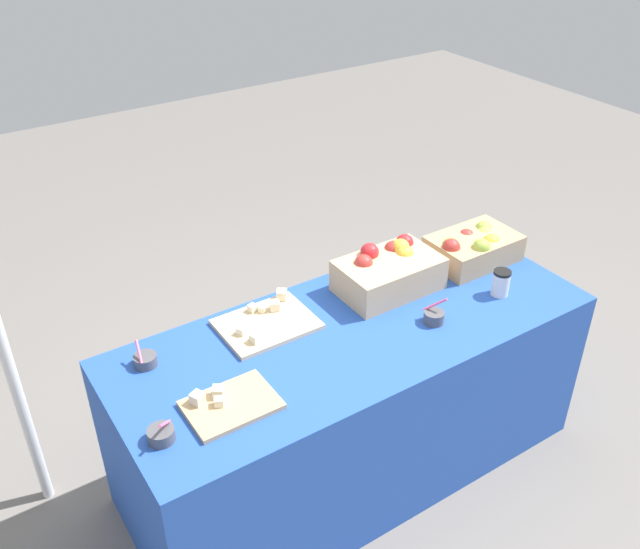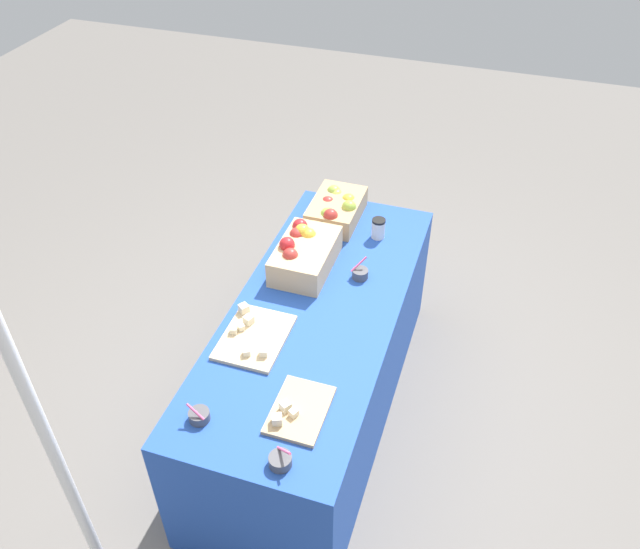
{
  "view_description": "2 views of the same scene",
  "coord_description": "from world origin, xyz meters",
  "px_view_note": "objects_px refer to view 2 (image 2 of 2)",
  "views": [
    {
      "loc": [
        -1.28,
        -1.72,
        2.35
      ],
      "look_at": [
        -0.14,
        0.03,
        1.02
      ],
      "focal_mm": 38.95,
      "sensor_mm": 36.0,
      "label": 1
    },
    {
      "loc": [
        -2.12,
        -0.71,
        2.8
      ],
      "look_at": [
        0.14,
        0.03,
        0.83
      ],
      "focal_mm": 36.39,
      "sensor_mm": 36.0,
      "label": 2
    }
  ],
  "objects_px": {
    "sample_bowl_mid": "(199,416)",
    "tent_pole": "(40,422)",
    "apple_crate_middle": "(304,253)",
    "cutting_board_back": "(254,336)",
    "sample_bowl_far": "(280,460)",
    "coffee_cup": "(378,228)",
    "sample_bowl_near": "(360,273)",
    "cutting_board_front": "(298,410)",
    "apple_crate_left": "(336,208)"
  },
  "relations": [
    {
      "from": "sample_bowl_mid",
      "to": "tent_pole",
      "type": "height_order",
      "value": "tent_pole"
    },
    {
      "from": "tent_pole",
      "to": "apple_crate_middle",
      "type": "bearing_deg",
      "value": -15.35
    },
    {
      "from": "cutting_board_back",
      "to": "sample_bowl_mid",
      "type": "relative_size",
      "value": 3.93
    },
    {
      "from": "sample_bowl_far",
      "to": "coffee_cup",
      "type": "relative_size",
      "value": 0.94
    },
    {
      "from": "apple_crate_middle",
      "to": "sample_bowl_far",
      "type": "distance_m",
      "value": 1.17
    },
    {
      "from": "sample_bowl_near",
      "to": "tent_pole",
      "type": "xyz_separation_m",
      "value": [
        -1.44,
        0.69,
        0.33
      ]
    },
    {
      "from": "tent_pole",
      "to": "cutting_board_front",
      "type": "bearing_deg",
      "value": -50.31
    },
    {
      "from": "apple_crate_middle",
      "to": "sample_bowl_far",
      "type": "xyz_separation_m",
      "value": [
        -1.13,
        -0.3,
        -0.06
      ]
    },
    {
      "from": "cutting_board_front",
      "to": "sample_bowl_mid",
      "type": "distance_m",
      "value": 0.39
    },
    {
      "from": "cutting_board_back",
      "to": "sample_bowl_mid",
      "type": "height_order",
      "value": "sample_bowl_mid"
    },
    {
      "from": "apple_crate_middle",
      "to": "sample_bowl_mid",
      "type": "distance_m",
      "value": 1.04
    },
    {
      "from": "sample_bowl_far",
      "to": "tent_pole",
      "type": "height_order",
      "value": "tent_pole"
    },
    {
      "from": "sample_bowl_near",
      "to": "coffee_cup",
      "type": "relative_size",
      "value": 0.96
    },
    {
      "from": "apple_crate_middle",
      "to": "tent_pole",
      "type": "height_order",
      "value": "tent_pole"
    },
    {
      "from": "apple_crate_middle",
      "to": "sample_bowl_near",
      "type": "distance_m",
      "value": 0.3
    },
    {
      "from": "apple_crate_left",
      "to": "sample_bowl_near",
      "type": "relative_size",
      "value": 3.57
    },
    {
      "from": "apple_crate_left",
      "to": "cutting_board_back",
      "type": "height_order",
      "value": "apple_crate_left"
    },
    {
      "from": "apple_crate_middle",
      "to": "sample_bowl_mid",
      "type": "xyz_separation_m",
      "value": [
        -1.03,
        0.08,
        -0.06
      ]
    },
    {
      "from": "cutting_board_front",
      "to": "cutting_board_back",
      "type": "bearing_deg",
      "value": 44.81
    },
    {
      "from": "sample_bowl_mid",
      "to": "tent_pole",
      "type": "relative_size",
      "value": 0.04
    },
    {
      "from": "apple_crate_left",
      "to": "apple_crate_middle",
      "type": "distance_m",
      "value": 0.45
    },
    {
      "from": "apple_crate_left",
      "to": "tent_pole",
      "type": "distance_m",
      "value": 1.96
    },
    {
      "from": "apple_crate_left",
      "to": "apple_crate_middle",
      "type": "bearing_deg",
      "value": 176.09
    },
    {
      "from": "apple_crate_left",
      "to": "sample_bowl_far",
      "type": "bearing_deg",
      "value": -170.37
    },
    {
      "from": "sample_bowl_mid",
      "to": "cutting_board_back",
      "type": "bearing_deg",
      "value": -3.67
    },
    {
      "from": "apple_crate_middle",
      "to": "sample_bowl_far",
      "type": "bearing_deg",
      "value": -165.21
    },
    {
      "from": "sample_bowl_far",
      "to": "apple_crate_middle",
      "type": "bearing_deg",
      "value": 14.79
    },
    {
      "from": "sample_bowl_near",
      "to": "coffee_cup",
      "type": "bearing_deg",
      "value": -0.22
    },
    {
      "from": "tent_pole",
      "to": "sample_bowl_near",
      "type": "bearing_deg",
      "value": -25.5
    },
    {
      "from": "apple_crate_left",
      "to": "cutting_board_back",
      "type": "relative_size",
      "value": 1.06
    },
    {
      "from": "apple_crate_left",
      "to": "cutting_board_front",
      "type": "xyz_separation_m",
      "value": [
        -1.33,
        -0.25,
        -0.06
      ]
    },
    {
      "from": "cutting_board_front",
      "to": "sample_bowl_far",
      "type": "height_order",
      "value": "sample_bowl_far"
    },
    {
      "from": "cutting_board_back",
      "to": "sample_bowl_near",
      "type": "xyz_separation_m",
      "value": [
        0.55,
        -0.34,
        0.01
      ]
    },
    {
      "from": "coffee_cup",
      "to": "sample_bowl_far",
      "type": "bearing_deg",
      "value": -179.8
    },
    {
      "from": "apple_crate_left",
      "to": "sample_bowl_near",
      "type": "distance_m",
      "value": 0.52
    },
    {
      "from": "apple_crate_middle",
      "to": "coffee_cup",
      "type": "distance_m",
      "value": 0.46
    },
    {
      "from": "apple_crate_middle",
      "to": "apple_crate_left",
      "type": "bearing_deg",
      "value": -3.91
    },
    {
      "from": "sample_bowl_far",
      "to": "tent_pole",
      "type": "xyz_separation_m",
      "value": [
        -0.32,
        0.69,
        0.34
      ]
    },
    {
      "from": "cutting_board_front",
      "to": "sample_bowl_near",
      "type": "bearing_deg",
      "value": -0.76
    },
    {
      "from": "apple_crate_left",
      "to": "sample_bowl_near",
      "type": "xyz_separation_m",
      "value": [
        -0.45,
        -0.26,
        -0.04
      ]
    },
    {
      "from": "apple_crate_left",
      "to": "cutting_board_front",
      "type": "relative_size",
      "value": 1.28
    },
    {
      "from": "sample_bowl_far",
      "to": "coffee_cup",
      "type": "xyz_separation_m",
      "value": [
        1.48,
        0.01,
        0.03
      ]
    },
    {
      "from": "sample_bowl_far",
      "to": "cutting_board_back",
      "type": "bearing_deg",
      "value": 31.01
    },
    {
      "from": "apple_crate_left",
      "to": "sample_bowl_far",
      "type": "relative_size",
      "value": 3.64
    },
    {
      "from": "cutting_board_back",
      "to": "sample_bowl_mid",
      "type": "distance_m",
      "value": 0.48
    },
    {
      "from": "cutting_board_back",
      "to": "sample_bowl_far",
      "type": "height_order",
      "value": "sample_bowl_far"
    },
    {
      "from": "apple_crate_middle",
      "to": "sample_bowl_near",
      "type": "xyz_separation_m",
      "value": [
        -0.0,
        -0.29,
        -0.06
      ]
    },
    {
      "from": "sample_bowl_far",
      "to": "tent_pole",
      "type": "relative_size",
      "value": 0.05
    },
    {
      "from": "tent_pole",
      "to": "apple_crate_left",
      "type": "bearing_deg",
      "value": -12.73
    },
    {
      "from": "sample_bowl_near",
      "to": "sample_bowl_mid",
      "type": "xyz_separation_m",
      "value": [
        -1.03,
        0.37,
        -0.0
      ]
    }
  ]
}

